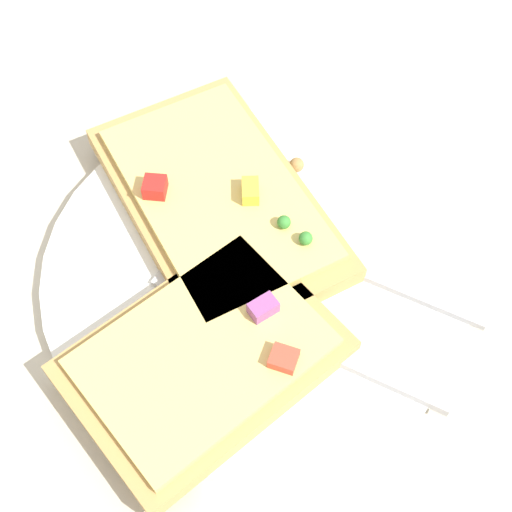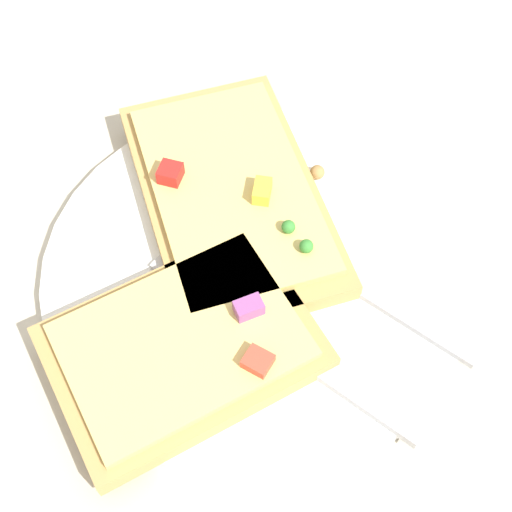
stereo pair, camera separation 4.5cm
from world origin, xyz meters
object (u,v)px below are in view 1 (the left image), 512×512
(plate, at_px, (256,269))
(knife, at_px, (321,344))
(fork, at_px, (305,246))
(pizza_slice_corner, at_px, (204,357))
(pizza_slice_main, at_px, (218,199))

(plate, height_order, knife, knife)
(fork, xyz_separation_m, pizza_slice_corner, (-0.10, -0.02, 0.01))
(fork, height_order, knife, knife)
(plate, distance_m, fork, 0.04)
(fork, height_order, pizza_slice_main, pizza_slice_main)
(plate, height_order, pizza_slice_corner, pizza_slice_corner)
(fork, bearing_deg, plate, 47.45)
(fork, height_order, pizza_slice_corner, pizza_slice_corner)
(plate, height_order, pizza_slice_main, pizza_slice_main)
(fork, xyz_separation_m, knife, (-0.04, -0.06, 0.00))
(knife, bearing_deg, plate, -29.16)
(fork, bearing_deg, pizza_slice_corner, 79.11)
(plate, bearing_deg, pizza_slice_corner, -156.16)
(pizza_slice_corner, bearing_deg, knife, -30.28)
(knife, relative_size, pizza_slice_main, 0.89)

